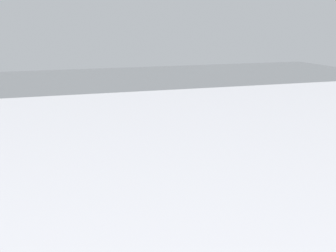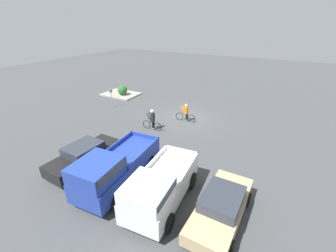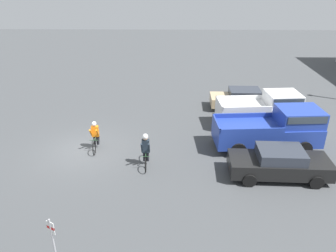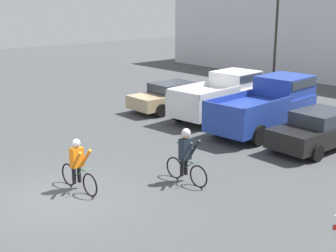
# 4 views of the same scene
# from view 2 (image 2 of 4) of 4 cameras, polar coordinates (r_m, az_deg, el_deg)

# --- Properties ---
(ground_plane) EXTENTS (80.00, 80.00, 0.00)m
(ground_plane) POSITION_cam_2_polar(r_m,az_deg,el_deg) (20.51, 4.71, 2.03)
(ground_plane) COLOR #424447
(sedan_0) EXTENTS (2.02, 4.64, 1.39)m
(sedan_0) POSITION_cam_2_polar(r_m,az_deg,el_deg) (10.69, 13.37, -19.27)
(sedan_0) COLOR tan
(sedan_0) RESTS_ON ground_plane
(pickup_truck_0) EXTENTS (2.49, 5.01, 2.11)m
(pickup_truck_0) POSITION_cam_2_polar(r_m,az_deg,el_deg) (10.76, -2.15, -15.21)
(pickup_truck_0) COLOR white
(pickup_truck_0) RESTS_ON ground_plane
(pickup_truck_1) EXTENTS (2.54, 5.65, 2.23)m
(pickup_truck_1) POSITION_cam_2_polar(r_m,az_deg,el_deg) (12.15, -13.59, -10.34)
(pickup_truck_1) COLOR #233D9E
(pickup_truck_1) RESTS_ON ground_plane
(sedan_1) EXTENTS (2.03, 4.62, 1.45)m
(sedan_1) POSITION_cam_2_polar(r_m,az_deg,el_deg) (14.49, -20.44, -7.02)
(sedan_1) COLOR black
(sedan_1) RESTS_ON ground_plane
(cyclist_0) EXTENTS (1.75, 0.47, 1.76)m
(cyclist_0) POSITION_cam_2_polar(r_m,az_deg,el_deg) (17.99, -4.03, 1.73)
(cyclist_0) COLOR black
(cyclist_0) RESTS_ON ground_plane
(cyclist_1) EXTENTS (1.86, 0.47, 1.61)m
(cyclist_1) POSITION_cam_2_polar(r_m,az_deg,el_deg) (19.59, 4.54, 3.39)
(cyclist_1) COLOR black
(cyclist_1) RESTS_ON ground_plane
(fire_lane_sign) EXTENTS (0.16, 0.28, 2.07)m
(fire_lane_sign) POSITION_cam_2_polar(r_m,az_deg,el_deg) (23.29, -14.22, 7.53)
(fire_lane_sign) COLOR #9E9EA3
(fire_lane_sign) RESTS_ON ground_plane
(curb_island) EXTENTS (4.11, 3.01, 0.15)m
(curb_island) POSITION_cam_2_polar(r_m,az_deg,el_deg) (27.57, -11.87, 7.92)
(curb_island) COLOR gray
(curb_island) RESTS_ON ground_plane
(shrub) EXTENTS (1.10, 1.10, 1.10)m
(shrub) POSITION_cam_2_polar(r_m,az_deg,el_deg) (26.86, -11.48, 8.88)
(shrub) COLOR #286028
(shrub) RESTS_ON curb_island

